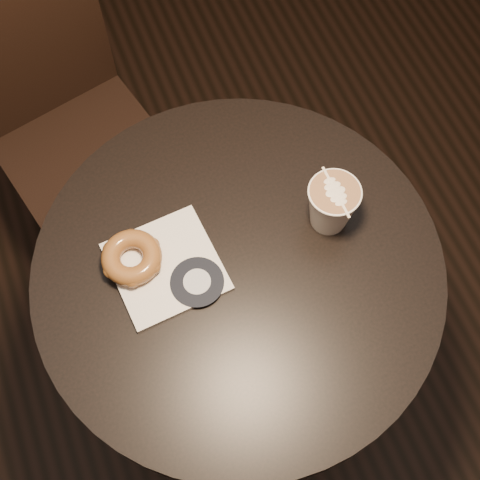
{
  "coord_description": "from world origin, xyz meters",
  "views": [
    {
      "loc": [
        -0.16,
        -0.41,
        1.78
      ],
      "look_at": [
        0.01,
        0.03,
        0.79
      ],
      "focal_mm": 50.0,
      "sensor_mm": 36.0,
      "label": 1
    }
  ],
  "objects_px": {
    "cafe_table": "(239,307)",
    "doughnut": "(132,257)",
    "pastry_bag": "(166,267)",
    "latte_cup": "(331,206)",
    "chair": "(58,105)"
  },
  "relations": [
    {
      "from": "cafe_table",
      "to": "doughnut",
      "type": "xyz_separation_m",
      "value": [
        -0.16,
        0.07,
        0.22
      ]
    },
    {
      "from": "pastry_bag",
      "to": "latte_cup",
      "type": "relative_size",
      "value": 1.75
    },
    {
      "from": "pastry_bag",
      "to": "doughnut",
      "type": "xyz_separation_m",
      "value": [
        -0.05,
        0.03,
        0.02
      ]
    },
    {
      "from": "pastry_bag",
      "to": "doughnut",
      "type": "relative_size",
      "value": 1.7
    },
    {
      "from": "pastry_bag",
      "to": "latte_cup",
      "type": "height_order",
      "value": "latte_cup"
    },
    {
      "from": "chair",
      "to": "latte_cup",
      "type": "distance_m",
      "value": 0.77
    },
    {
      "from": "chair",
      "to": "latte_cup",
      "type": "height_order",
      "value": "chair"
    },
    {
      "from": "cafe_table",
      "to": "chair",
      "type": "bearing_deg",
      "value": 107.89
    },
    {
      "from": "chair",
      "to": "cafe_table",
      "type": "bearing_deg",
      "value": -85.64
    },
    {
      "from": "chair",
      "to": "pastry_bag",
      "type": "relative_size",
      "value": 5.34
    },
    {
      "from": "chair",
      "to": "doughnut",
      "type": "bearing_deg",
      "value": -99.27
    },
    {
      "from": "pastry_bag",
      "to": "cafe_table",
      "type": "bearing_deg",
      "value": -25.48
    },
    {
      "from": "chair",
      "to": "pastry_bag",
      "type": "distance_m",
      "value": 0.64
    },
    {
      "from": "pastry_bag",
      "to": "doughnut",
      "type": "bearing_deg",
      "value": 145.95
    },
    {
      "from": "chair",
      "to": "pastry_bag",
      "type": "xyz_separation_m",
      "value": [
        0.09,
        -0.59,
        0.24
      ]
    }
  ]
}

